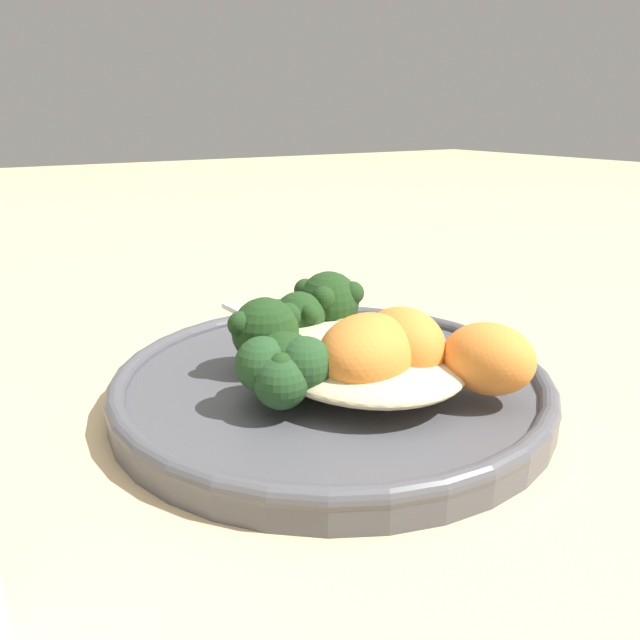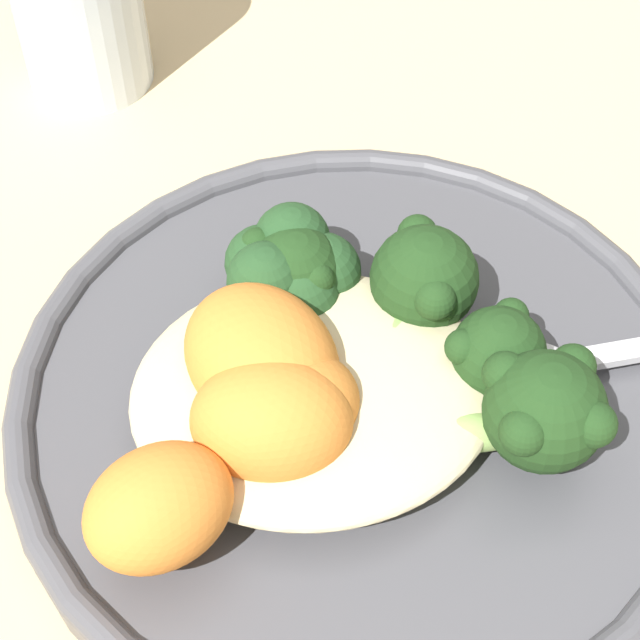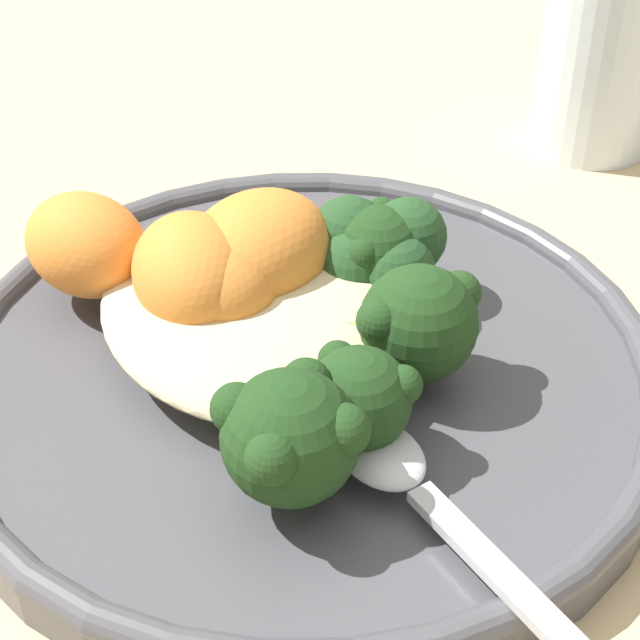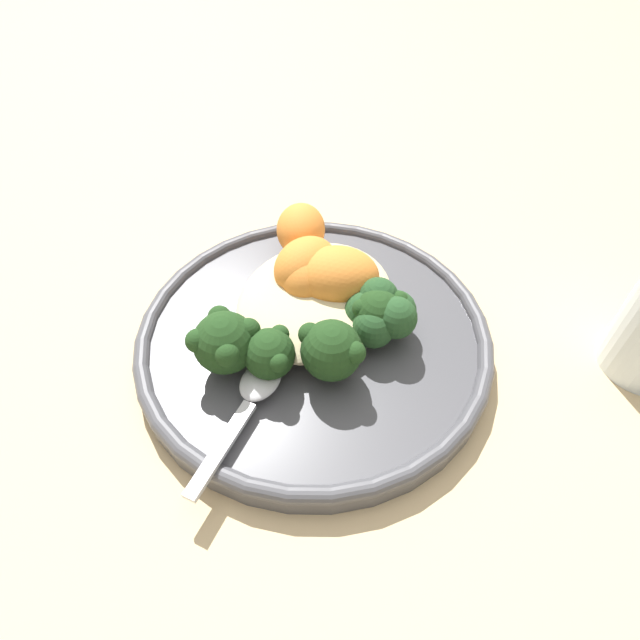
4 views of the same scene
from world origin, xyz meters
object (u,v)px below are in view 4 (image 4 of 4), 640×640
Objects in this scene: broccoli_stalk_0 at (232,338)px; sweet_potato_chunk_0 at (306,266)px; plate at (312,335)px; broccoli_stalk_2 at (324,342)px; sweet_potato_chunk_2 at (334,275)px; broccoli_stalk_3 at (364,309)px; sweet_potato_chunk_1 at (301,229)px; kale_tuft at (381,314)px; quinoa_mound at (313,301)px; broccoli_stalk_1 at (273,344)px; spoon at (252,394)px; sweet_potato_chunk_3 at (306,275)px.

broccoli_stalk_0 is 0.09m from sweet_potato_chunk_0.
sweet_potato_chunk_0 reaches higher than plate.
broccoli_stalk_2 is 1.47× the size of sweet_potato_chunk_2.
sweet_potato_chunk_0 reaches higher than broccoli_stalk_3.
broccoli_stalk_3 is (-0.04, 0.01, -0.00)m from broccoli_stalk_2.
broccoli_stalk_0 is (0.05, -0.03, 0.03)m from plate.
kale_tuft is (0.05, 0.10, -0.00)m from sweet_potato_chunk_1.
quinoa_mound is 2.36× the size of sweet_potato_chunk_0.
broccoli_stalk_1 is at bearing -5.57° from sweet_potato_chunk_2.
sweet_potato_chunk_0 is 0.53× the size of spoon.
sweet_potato_chunk_2 is at bearing 109.58° from sweet_potato_chunk_3.
broccoli_stalk_0 reaches higher than quinoa_mound.
quinoa_mound is 2.54× the size of sweet_potato_chunk_3.
kale_tuft reaches higher than spoon.
sweet_potato_chunk_0 is at bearing -148.07° from sweet_potato_chunk_3.
broccoli_stalk_3 is at bearing 155.06° from spoon.
sweet_potato_chunk_0 is at bearing -140.16° from quinoa_mound.
broccoli_stalk_2 is at bearing 125.41° from broccoli_stalk_0.
sweet_potato_chunk_1 is 0.98× the size of sweet_potato_chunk_3.
broccoli_stalk_1 reaches higher than spoon.
broccoli_stalk_1 is 0.04m from spoon.
sweet_potato_chunk_3 is at bearing 164.78° from broccoli_stalk_2.
plate is at bearing 35.32° from sweet_potato_chunk_0.
kale_tuft is at bearing 78.23° from sweet_potato_chunk_0.
broccoli_stalk_3 is 1.90× the size of sweet_potato_chunk_0.
broccoli_stalk_3 is at bearing 98.48° from quinoa_mound.
plate is 2.51× the size of spoon.
broccoli_stalk_1 reaches higher than plate.
sweet_potato_chunk_3 is at bearing -143.96° from plate.
broccoli_stalk_3 reaches higher than spoon.
quinoa_mound is at bearing 177.67° from broccoli_stalk_3.
broccoli_stalk_2 is (-0.02, 0.03, 0.00)m from broccoli_stalk_1.
broccoli_stalk_3 is 0.04m from sweet_potato_chunk_2.
plate is 0.07m from broccoli_stalk_0.
broccoli_stalk_1 is at bearing -176.76° from spoon.
quinoa_mound reaches higher than spoon.
sweet_potato_chunk_2 is (-0.02, -0.03, 0.01)m from broccoli_stalk_3.
quinoa_mound is 0.07m from broccoli_stalk_0.
sweet_potato_chunk_2 is 0.02m from sweet_potato_chunk_3.
broccoli_stalk_2 is 0.89× the size of broccoli_stalk_3.
sweet_potato_chunk_0 is at bearing 35.02° from sweet_potato_chunk_1.
spoon is (0.02, 0.03, -0.02)m from broccoli_stalk_0.
quinoa_mound reaches higher than plate.
broccoli_stalk_1 is at bearing 21.38° from sweet_potato_chunk_1.
broccoli_stalk_0 is 0.04m from spoon.
sweet_potato_chunk_3 is (0.05, 0.03, -0.00)m from sweet_potato_chunk_1.
quinoa_mound is at bearing 161.18° from broccoli_stalk_1.
broccoli_stalk_3 is at bearing 64.17° from sweet_potato_chunk_2.
kale_tuft is (0.01, 0.07, -0.00)m from sweet_potato_chunk_0.
spoon is (0.10, -0.05, -0.01)m from kale_tuft.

